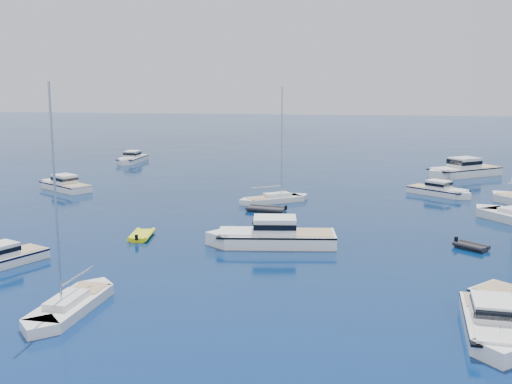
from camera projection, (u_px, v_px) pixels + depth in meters
ground at (215, 305)px, 38.05m from camera, size 400.00×400.00×0.00m
motor_cruiser_near at (491, 334)px, 33.75m from camera, size 3.72×9.55×2.45m
motor_cruiser_centre at (272, 245)px, 51.73m from camera, size 11.88×4.86×3.03m
motor_cruiser_far_r at (439, 195)px, 73.73m from camera, size 8.15×7.30×2.21m
motor_cruiser_far_l at (64, 190)px, 77.24m from camera, size 9.24×7.62×2.44m
motor_cruiser_distant at (462, 176)px, 87.89m from camera, size 12.62×10.58×3.34m
motor_cruiser_horizon at (132, 162)px, 102.46m from camera, size 3.16×9.10×2.36m
sailboat_fore at (71, 311)px, 37.17m from camera, size 3.10×9.66×13.98m
sailboat_centre at (274, 202)px, 69.65m from camera, size 8.73×6.95×13.18m
tender_yellow at (142, 238)px, 54.14m from camera, size 2.48×4.01×0.95m
tender_grey_near at (471, 249)px, 50.52m from camera, size 3.16×3.06×0.95m
tender_grey_far at (266, 211)px, 64.87m from camera, size 4.57×3.00×0.95m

